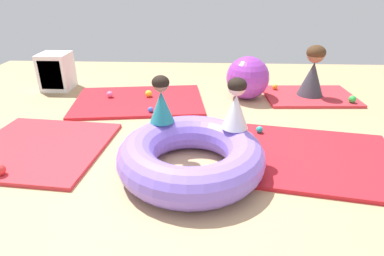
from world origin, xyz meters
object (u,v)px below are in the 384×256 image
object	(u,v)px
exercise_ball_large	(248,78)
play_ball_blue	(151,110)
child_in_teal	(161,100)
play_ball_orange	(275,87)
child_in_white	(236,104)
play_ball_yellow	(149,94)
inflatable_cushion	(191,156)
play_ball_teal	(259,130)
storage_cube	(56,72)
play_ball_green	(352,99)
play_ball_pink	(110,94)
play_ball_red	(0,170)
adult_seated	(313,71)

from	to	relation	value
exercise_ball_large	play_ball_blue	bearing A→B (deg)	-151.72
child_in_teal	play_ball_orange	distance (m)	2.49
child_in_white	play_ball_yellow	distance (m)	2.03
inflatable_cushion	play_ball_teal	world-z (taller)	inflatable_cushion
play_ball_blue	play_ball_orange	xyz separation A→B (m)	(1.77, 1.00, 0.00)
child_in_teal	play_ball_teal	distance (m)	1.21
inflatable_cushion	play_ball_orange	bearing A→B (deg)	62.93
storage_cube	play_ball_teal	bearing A→B (deg)	-27.32
play_ball_yellow	play_ball_green	xyz separation A→B (m)	(2.85, -0.11, 0.00)
child_in_teal	play_ball_pink	world-z (taller)	child_in_teal
play_ball_orange	play_ball_yellow	bearing A→B (deg)	-167.45
play_ball_red	storage_cube	world-z (taller)	storage_cube
play_ball_blue	play_ball_green	bearing A→B (deg)	9.74
exercise_ball_large	storage_cube	bearing A→B (deg)	174.55
play_ball_blue	play_ball_teal	bearing A→B (deg)	-22.39
child_in_white	adult_seated	world-z (taller)	child_in_white
inflatable_cushion	exercise_ball_large	xyz separation A→B (m)	(0.72, 2.02, 0.14)
adult_seated	play_ball_orange	size ratio (longest dim) A/B	9.10
play_ball_teal	play_ball_pink	size ratio (longest dim) A/B	0.83
child_in_teal	play_ball_red	xyz separation A→B (m)	(-1.38, -0.55, -0.48)
child_in_teal	inflatable_cushion	bearing A→B (deg)	-169.54
exercise_ball_large	play_ball_orange	bearing A→B (deg)	32.36
adult_seated	play_ball_red	distance (m)	4.04
play_ball_teal	play_ball_yellow	world-z (taller)	play_ball_yellow
play_ball_pink	exercise_ball_large	xyz separation A→B (m)	(1.98, 0.17, 0.22)
play_ball_yellow	play_ball_pink	size ratio (longest dim) A/B	1.08
play_ball_blue	play_ball_orange	distance (m)	2.03
inflatable_cushion	play_ball_pink	size ratio (longest dim) A/B	14.46
play_ball_teal	storage_cube	size ratio (longest dim) A/B	0.14
play_ball_yellow	play_ball_pink	distance (m)	0.56
play_ball_red	child_in_white	bearing A→B (deg)	12.09
exercise_ball_large	child_in_teal	bearing A→B (deg)	-121.70
adult_seated	play_ball_yellow	distance (m)	2.38
play_ball_teal	exercise_ball_large	bearing A→B (deg)	90.61
play_ball_blue	exercise_ball_large	distance (m)	1.50
play_ball_red	play_ball_green	xyz separation A→B (m)	(3.82, 1.97, 0.00)
inflatable_cushion	child_in_white	xyz separation A→B (m)	(0.40, 0.26, 0.41)
storage_cube	adult_seated	bearing A→B (deg)	-3.09
adult_seated	play_ball_orange	distance (m)	0.61
inflatable_cushion	exercise_ball_large	bearing A→B (deg)	70.47
storage_cube	inflatable_cushion	bearing A→B (deg)	-46.03
play_ball_blue	play_ball_pink	size ratio (longest dim) A/B	0.76
inflatable_cushion	storage_cube	size ratio (longest dim) A/B	2.37
play_ball_teal	play_ball_orange	xyz separation A→B (m)	(0.45, 1.54, 0.00)
play_ball_yellow	play_ball_pink	bearing A→B (deg)	-174.91
child_in_white	play_ball_pink	distance (m)	2.35
play_ball_pink	play_ball_orange	xyz separation A→B (m)	(2.44, 0.47, -0.01)
play_ball_orange	inflatable_cushion	bearing A→B (deg)	-117.07
play_ball_teal	storage_cube	xyz separation A→B (m)	(-2.95, 1.52, 0.20)
inflatable_cushion	play_ball_orange	world-z (taller)	inflatable_cushion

